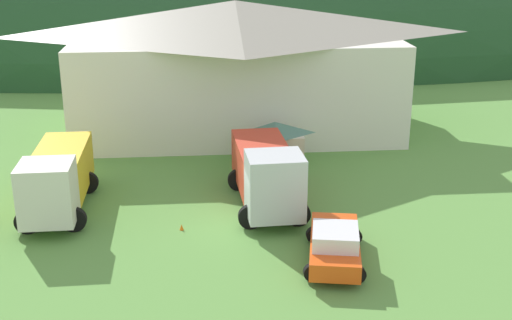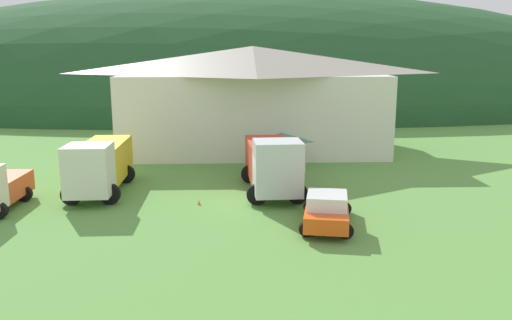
{
  "view_description": "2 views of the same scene",
  "coord_description": "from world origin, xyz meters",
  "px_view_note": "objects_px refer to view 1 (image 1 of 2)",
  "views": [
    {
      "loc": [
        -2.11,
        -27.4,
        12.58
      ],
      "look_at": [
        0.85,
        5.98,
        0.93
      ],
      "focal_mm": 47.13,
      "sensor_mm": 36.0,
      "label": 1
    },
    {
      "loc": [
        -1.08,
        -26.43,
        7.86
      ],
      "look_at": [
        0.06,
        1.57,
        1.96
      ],
      "focal_mm": 36.33,
      "sensor_mm": 36.0,
      "label": 2
    }
  ],
  "objects_px": {
    "depot_building": "(236,64)",
    "traffic_cone_near_pickup": "(182,230)",
    "tow_truck_silver": "(267,172)",
    "service_pickup_orange": "(335,244)",
    "play_shed_cream": "(275,143)",
    "heavy_rig_striped": "(57,177)"
  },
  "relations": [
    {
      "from": "play_shed_cream",
      "to": "tow_truck_silver",
      "type": "relative_size",
      "value": 0.42
    },
    {
      "from": "depot_building",
      "to": "play_shed_cream",
      "type": "xyz_separation_m",
      "value": [
        1.67,
        -7.75,
        -2.95
      ]
    },
    {
      "from": "depot_building",
      "to": "tow_truck_silver",
      "type": "xyz_separation_m",
      "value": [
        0.62,
        -13.43,
        -2.53
      ]
    },
    {
      "from": "play_shed_cream",
      "to": "service_pickup_orange",
      "type": "height_order",
      "value": "play_shed_cream"
    },
    {
      "from": "tow_truck_silver",
      "to": "service_pickup_orange",
      "type": "distance_m",
      "value": 6.31
    },
    {
      "from": "depot_building",
      "to": "traffic_cone_near_pickup",
      "type": "relative_size",
      "value": 40.3
    },
    {
      "from": "depot_building",
      "to": "play_shed_cream",
      "type": "bearing_deg",
      "value": -77.87
    },
    {
      "from": "play_shed_cream",
      "to": "traffic_cone_near_pickup",
      "type": "relative_size",
      "value": 6.01
    },
    {
      "from": "tow_truck_silver",
      "to": "service_pickup_orange",
      "type": "relative_size",
      "value": 1.51
    },
    {
      "from": "heavy_rig_striped",
      "to": "traffic_cone_near_pickup",
      "type": "bearing_deg",
      "value": 64.39
    },
    {
      "from": "service_pickup_orange",
      "to": "heavy_rig_striped",
      "type": "bearing_deg",
      "value": -106.87
    },
    {
      "from": "play_shed_cream",
      "to": "service_pickup_orange",
      "type": "distance_m",
      "value": 11.62
    },
    {
      "from": "play_shed_cream",
      "to": "traffic_cone_near_pickup",
      "type": "distance_m",
      "value": 9.51
    },
    {
      "from": "play_shed_cream",
      "to": "service_pickup_orange",
      "type": "relative_size",
      "value": 0.63
    },
    {
      "from": "service_pickup_orange",
      "to": "traffic_cone_near_pickup",
      "type": "distance_m",
      "value": 7.1
    },
    {
      "from": "traffic_cone_near_pickup",
      "to": "tow_truck_silver",
      "type": "bearing_deg",
      "value": 29.94
    },
    {
      "from": "heavy_rig_striped",
      "to": "traffic_cone_near_pickup",
      "type": "xyz_separation_m",
      "value": [
        5.69,
        -2.59,
        -1.69
      ]
    },
    {
      "from": "depot_building",
      "to": "service_pickup_orange",
      "type": "height_order",
      "value": "depot_building"
    },
    {
      "from": "depot_building",
      "to": "tow_truck_silver",
      "type": "bearing_deg",
      "value": -87.35
    },
    {
      "from": "play_shed_cream",
      "to": "heavy_rig_striped",
      "type": "bearing_deg",
      "value": -153.32
    },
    {
      "from": "tow_truck_silver",
      "to": "traffic_cone_near_pickup",
      "type": "xyz_separation_m",
      "value": [
        -3.98,
        -2.29,
        -1.73
      ]
    },
    {
      "from": "service_pickup_orange",
      "to": "traffic_cone_near_pickup",
      "type": "relative_size",
      "value": 9.52
    }
  ]
}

